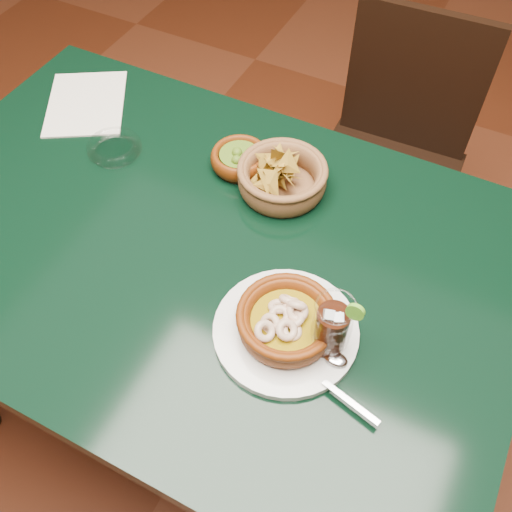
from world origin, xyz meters
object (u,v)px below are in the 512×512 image
at_px(dining_chair, 391,156).
at_px(cola_drink, 331,329).
at_px(shrimp_plate, 286,323).
at_px(chip_basket, 282,177).
at_px(dining_table, 198,272).

height_order(dining_chair, cola_drink, cola_drink).
bearing_deg(shrimp_plate, dining_chair, 92.57).
bearing_deg(chip_basket, dining_table, -114.62).
bearing_deg(cola_drink, shrimp_plate, -176.96).
xyz_separation_m(dining_table, chip_basket, (0.09, 0.19, 0.13)).
relative_size(dining_table, shrimp_plate, 3.90).
relative_size(dining_chair, shrimp_plate, 2.73).
height_order(dining_table, cola_drink, cola_drink).
relative_size(shrimp_plate, chip_basket, 1.49).
relative_size(dining_table, dining_chair, 1.43).
xyz_separation_m(shrimp_plate, cola_drink, (0.07, 0.00, 0.03)).
distance_m(shrimp_plate, chip_basket, 0.32).
distance_m(dining_table, chip_basket, 0.25).
height_order(dining_chair, chip_basket, chip_basket).
bearing_deg(shrimp_plate, chip_basket, 116.81).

